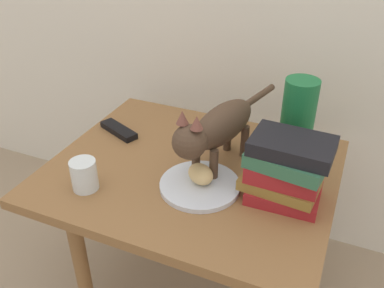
% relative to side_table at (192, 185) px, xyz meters
% --- Properties ---
extents(ground_plane, '(6.00, 6.00, 0.00)m').
position_rel_side_table_xyz_m(ground_plane, '(0.00, 0.00, -0.45)').
color(ground_plane, gray).
extents(side_table, '(0.81, 0.66, 0.51)m').
position_rel_side_table_xyz_m(side_table, '(0.00, 0.00, 0.00)').
color(side_table, olive).
rests_on(side_table, ground).
extents(plate, '(0.22, 0.22, 0.01)m').
position_rel_side_table_xyz_m(plate, '(0.06, -0.08, 0.07)').
color(plate, silver).
rests_on(plate, side_table).
extents(bread_roll, '(0.10, 0.10, 0.05)m').
position_rel_side_table_xyz_m(bread_roll, '(0.05, -0.07, 0.10)').
color(bread_roll, '#E0BC7A').
rests_on(bread_roll, plate).
extents(cat, '(0.16, 0.47, 0.23)m').
position_rel_side_table_xyz_m(cat, '(0.06, 0.02, 0.20)').
color(cat, '#4C3828').
rests_on(cat, side_table).
extents(book_stack, '(0.22, 0.15, 0.18)m').
position_rel_side_table_xyz_m(book_stack, '(0.27, -0.04, 0.15)').
color(book_stack, maroon).
rests_on(book_stack, side_table).
extents(green_vase, '(0.09, 0.09, 0.26)m').
position_rel_side_table_xyz_m(green_vase, '(0.26, 0.15, 0.19)').
color(green_vase, '#196B38').
rests_on(green_vase, side_table).
extents(candle_jar, '(0.07, 0.07, 0.08)m').
position_rel_side_table_xyz_m(candle_jar, '(-0.22, -0.20, 0.10)').
color(candle_jar, silver).
rests_on(candle_jar, side_table).
extents(tv_remote, '(0.16, 0.10, 0.02)m').
position_rel_side_table_xyz_m(tv_remote, '(-0.30, 0.09, 0.07)').
color(tv_remote, black).
rests_on(tv_remote, side_table).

